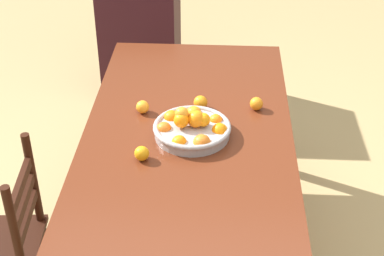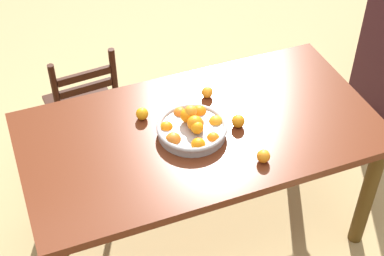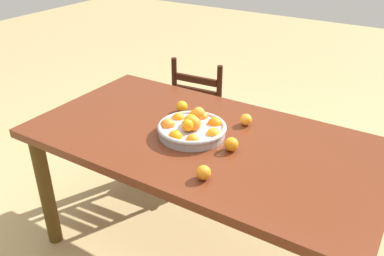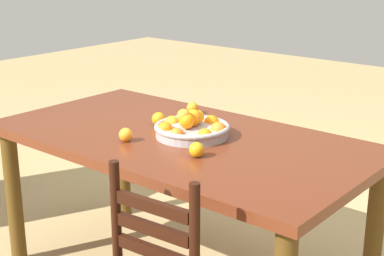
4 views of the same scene
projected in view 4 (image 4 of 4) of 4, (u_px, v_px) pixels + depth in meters
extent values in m
cube|color=#5A2614|center=(180.00, 140.00, 2.66)|extent=(1.76, 0.93, 0.04)
cylinder|color=#4C3311|center=(374.00, 237.00, 2.57)|extent=(0.08, 0.08, 0.73)
cylinder|color=#4C3311|center=(123.00, 158.00, 3.54)|extent=(0.08, 0.08, 0.73)
cylinder|color=#4C3311|center=(14.00, 198.00, 2.97)|extent=(0.08, 0.08, 0.73)
cylinder|color=black|center=(116.00, 222.00, 2.04)|extent=(0.04, 0.04, 0.46)
cylinder|color=black|center=(195.00, 249.00, 1.86)|extent=(0.04, 0.04, 0.46)
cube|color=black|center=(154.00, 252.00, 1.97)|extent=(0.30, 0.05, 0.04)
cube|color=black|center=(153.00, 229.00, 1.95)|extent=(0.30, 0.05, 0.04)
cube|color=black|center=(153.00, 207.00, 1.92)|extent=(0.30, 0.05, 0.04)
cylinder|color=#9F9999|center=(192.00, 132.00, 2.63)|extent=(0.33, 0.33, 0.05)
torus|color=#9F9999|center=(192.00, 127.00, 2.62)|extent=(0.34, 0.34, 0.02)
sphere|color=orange|center=(172.00, 123.00, 2.70)|extent=(0.07, 0.07, 0.07)
sphere|color=orange|center=(165.00, 130.00, 2.60)|extent=(0.07, 0.07, 0.07)
sphere|color=orange|center=(177.00, 135.00, 2.52)|extent=(0.07, 0.07, 0.07)
sphere|color=orange|center=(205.00, 136.00, 2.52)|extent=(0.07, 0.07, 0.07)
sphere|color=orange|center=(218.00, 130.00, 2.59)|extent=(0.08, 0.08, 0.08)
sphere|color=orange|center=(211.00, 123.00, 2.70)|extent=(0.07, 0.07, 0.07)
sphere|color=orange|center=(195.00, 121.00, 2.74)|extent=(0.06, 0.06, 0.06)
sphere|color=orange|center=(184.00, 116.00, 2.58)|extent=(0.06, 0.06, 0.06)
sphere|color=orange|center=(194.00, 117.00, 2.63)|extent=(0.07, 0.07, 0.07)
sphere|color=orange|center=(191.00, 119.00, 2.63)|extent=(0.07, 0.07, 0.07)
sphere|color=orange|center=(198.00, 117.00, 2.65)|extent=(0.06, 0.06, 0.06)
sphere|color=orange|center=(187.00, 121.00, 2.57)|extent=(0.07, 0.07, 0.07)
sphere|color=orange|center=(159.00, 119.00, 2.79)|extent=(0.07, 0.07, 0.07)
sphere|color=orange|center=(193.00, 108.00, 2.98)|extent=(0.06, 0.06, 0.06)
sphere|color=orange|center=(126.00, 135.00, 2.56)|extent=(0.06, 0.06, 0.06)
sphere|color=orange|center=(197.00, 150.00, 2.36)|extent=(0.06, 0.06, 0.06)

